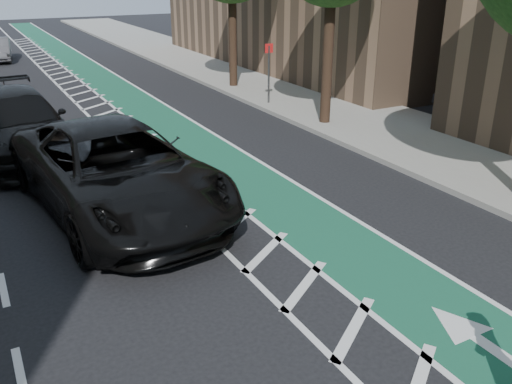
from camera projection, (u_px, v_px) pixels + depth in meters
ground at (228, 309)px, 8.92m from camera, size 120.00×120.00×0.00m
bike_lane at (180, 134)px, 18.36m from camera, size 2.00×90.00×0.01m
buffer_strip at (137, 140)px, 17.70m from camera, size 1.40×90.00×0.01m
sidewalk_right at (336, 109)px, 21.19m from camera, size 5.00×90.00×0.15m
curb_right at (282, 117)px, 20.11m from camera, size 0.12×90.00×0.16m
sign_post at (269, 73)px, 21.49m from camera, size 0.35×0.08×2.47m
suv_near at (116, 170)px, 12.17m from camera, size 4.08×7.47×1.99m
suv_far at (16, 124)px, 15.98m from camera, size 3.17×6.67×1.88m
pedestrian at (440, 104)px, 18.42m from camera, size 0.60×0.75×1.52m
barrel_a at (17, 153)px, 15.10m from camera, size 0.67×0.67×0.91m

